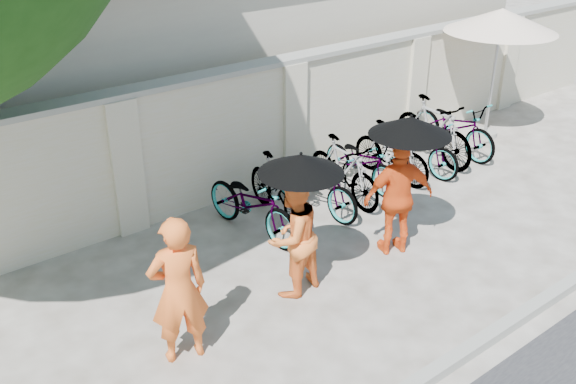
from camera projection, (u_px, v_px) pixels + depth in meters
ground at (321, 303)px, 7.84m from camera, size 80.00×80.00×0.00m
kerb at (429, 376)px, 6.61m from camera, size 40.00×0.16×0.12m
compound_wall at (239, 134)px, 10.20m from camera, size 20.00×0.30×2.00m
building_behind at (174, 43)px, 13.16m from camera, size 14.00×6.00×3.20m
monk_left at (178, 290)px, 6.61m from camera, size 0.70×0.55×1.71m
monk_center at (293, 236)px, 7.73m from camera, size 0.84×0.70×1.57m
parasol_center at (301, 164)px, 7.27m from camera, size 1.01×1.01×0.99m
monk_right at (398, 197)px, 8.57m from camera, size 1.05×0.75×1.66m
parasol_right at (411, 126)px, 8.07m from camera, size 1.06×1.06×1.05m
patio_umbrella at (501, 22)px, 11.87m from camera, size 2.19×2.19×2.50m
bike_0 at (252, 203)px, 9.15m from camera, size 0.85×1.91×0.97m
bike_1 at (277, 188)px, 9.61m from camera, size 0.63×1.66×0.97m
bike_2 at (315, 183)px, 9.81m from camera, size 0.76×1.83×0.94m
bike_3 at (344, 170)px, 10.12m from camera, size 0.58×1.73×1.02m
bike_4 at (361, 161)px, 10.61m from camera, size 0.59×1.68×0.88m
bike_5 at (391, 152)px, 10.84m from camera, size 0.54×1.66×0.98m
bike_6 at (416, 146)px, 11.15m from camera, size 0.80×1.83×0.93m
bike_7 at (433, 130)px, 11.52m from camera, size 0.74×1.96×1.15m
bike_8 at (453, 126)px, 11.88m from camera, size 0.74×1.97×1.02m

